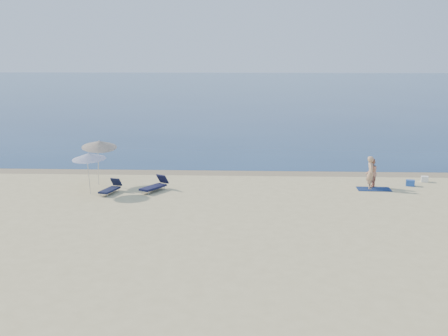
{
  "coord_description": "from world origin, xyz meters",
  "views": [
    {
      "loc": [
        -2.64,
        -13.36,
        7.12
      ],
      "look_at": [
        -3.94,
        16.0,
        1.0
      ],
      "focal_mm": 45.0,
      "sensor_mm": 36.0,
      "label": 1
    }
  ],
  "objects_px": {
    "umbrella_near": "(89,156)",
    "blue_cooler": "(410,183)",
    "person_right": "(371,173)",
    "person_left": "(371,173)"
  },
  "relations": [
    {
      "from": "blue_cooler",
      "to": "umbrella_near",
      "type": "distance_m",
      "value": 17.06
    },
    {
      "from": "person_right",
      "to": "umbrella_near",
      "type": "relative_size",
      "value": 0.7
    },
    {
      "from": "person_left",
      "to": "blue_cooler",
      "type": "xyz_separation_m",
      "value": [
        2.31,
        0.77,
        -0.71
      ]
    },
    {
      "from": "person_right",
      "to": "blue_cooler",
      "type": "relative_size",
      "value": 3.4
    },
    {
      "from": "person_right",
      "to": "blue_cooler",
      "type": "xyz_separation_m",
      "value": [
        2.2,
        0.39,
        -0.62
      ]
    },
    {
      "from": "blue_cooler",
      "to": "umbrella_near",
      "type": "height_order",
      "value": "umbrella_near"
    },
    {
      "from": "person_left",
      "to": "person_right",
      "type": "distance_m",
      "value": 0.41
    },
    {
      "from": "person_left",
      "to": "person_right",
      "type": "bearing_deg",
      "value": -9.91
    },
    {
      "from": "blue_cooler",
      "to": "umbrella_near",
      "type": "xyz_separation_m",
      "value": [
        -16.8,
        -2.39,
        1.78
      ]
    },
    {
      "from": "umbrella_near",
      "to": "blue_cooler",
      "type": "bearing_deg",
      "value": 22.22
    }
  ]
}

